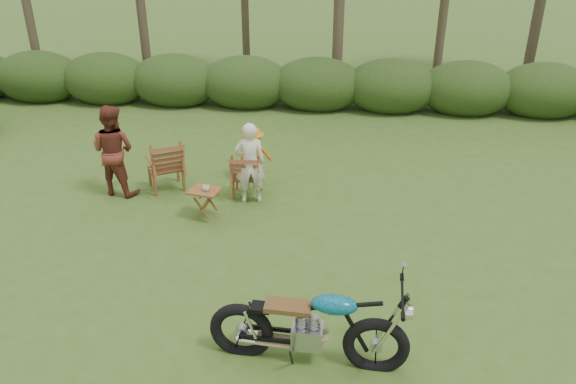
# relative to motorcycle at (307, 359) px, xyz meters

# --- Properties ---
(ground) EXTENTS (80.00, 80.00, 0.00)m
(ground) POSITION_rel_motorcycle_xyz_m (-0.39, 0.87, 0.00)
(ground) COLOR #34501A
(ground) RESTS_ON ground
(motorcycle) EXTENTS (2.33, 1.01, 1.30)m
(motorcycle) POSITION_rel_motorcycle_xyz_m (0.00, 0.00, 0.00)
(motorcycle) COLOR #0D95B4
(motorcycle) RESTS_ON ground
(lawn_chair_right) EXTENTS (0.62, 0.62, 0.89)m
(lawn_chair_right) POSITION_rel_motorcycle_xyz_m (-1.44, 4.32, 0.00)
(lawn_chair_right) COLOR #5A2A16
(lawn_chair_right) RESTS_ON ground
(lawn_chair_left) EXTENTS (0.96, 0.96, 1.03)m
(lawn_chair_left) POSITION_rel_motorcycle_xyz_m (-3.06, 4.45, 0.00)
(lawn_chair_left) COLOR brown
(lawn_chair_left) RESTS_ON ground
(side_table) EXTENTS (0.62, 0.55, 0.55)m
(side_table) POSITION_rel_motorcycle_xyz_m (-2.03, 3.36, 0.27)
(side_table) COLOR #5B3216
(side_table) RESTS_ON ground
(cup) EXTENTS (0.14, 0.14, 0.10)m
(cup) POSITION_rel_motorcycle_xyz_m (-2.00, 3.34, 0.60)
(cup) COLOR beige
(cup) RESTS_ON side_table
(adult_a) EXTENTS (0.63, 0.48, 1.56)m
(adult_a) POSITION_rel_motorcycle_xyz_m (-1.33, 4.06, 0.00)
(adult_a) COLOR beige
(adult_a) RESTS_ON ground
(adult_b) EXTENTS (0.98, 0.84, 1.75)m
(adult_b) POSITION_rel_motorcycle_xyz_m (-3.95, 4.19, 0.00)
(adult_b) COLOR maroon
(adult_b) RESTS_ON ground
(child) EXTENTS (0.83, 0.66, 1.12)m
(child) POSITION_rel_motorcycle_xyz_m (-1.41, 5.00, 0.00)
(child) COLOR #C87512
(child) RESTS_ON ground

